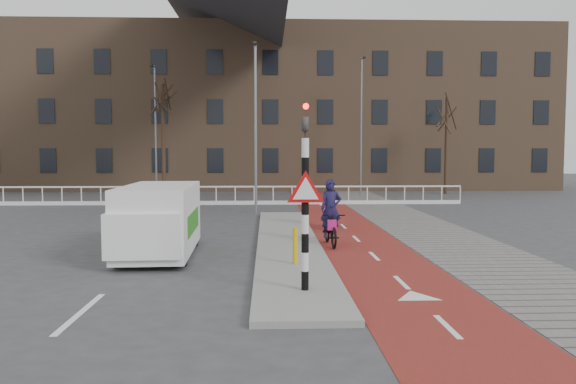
{
  "coord_description": "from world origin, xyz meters",
  "views": [
    {
      "loc": [
        -1.32,
        -12.51,
        2.73
      ],
      "look_at": [
        -0.66,
        5.0,
        1.5
      ],
      "focal_mm": 35.0,
      "sensor_mm": 36.0,
      "label": 1
    }
  ],
  "objects": [
    {
      "name": "tree_right",
      "position": [
        10.54,
        24.29,
        3.17
      ],
      "size": [
        0.21,
        0.21,
        6.35
      ],
      "primitive_type": "cylinder",
      "color": "black",
      "rests_on": "ground"
    },
    {
      "name": "streetlight_left",
      "position": [
        -8.31,
        23.17,
        4.08
      ],
      "size": [
        0.12,
        0.12,
        8.15
      ],
      "primitive_type": "cylinder",
      "color": "slate",
      "rests_on": "ground"
    },
    {
      "name": "bollard",
      "position": [
        -0.66,
        0.52,
        0.55
      ],
      "size": [
        0.12,
        0.12,
        0.85
      ],
      "primitive_type": "cylinder",
      "color": "gold",
      "rests_on": "curb_island"
    },
    {
      "name": "railing",
      "position": [
        -5.0,
        17.0,
        0.31
      ],
      "size": [
        28.0,
        0.1,
        0.99
      ],
      "color": "silver",
      "rests_on": "ground"
    },
    {
      "name": "streetlight_near",
      "position": [
        -1.83,
        12.9,
        3.78
      ],
      "size": [
        0.12,
        0.12,
        7.57
      ],
      "primitive_type": "cylinder",
      "color": "slate",
      "rests_on": "ground"
    },
    {
      "name": "van",
      "position": [
        -4.16,
        2.38,
        0.99
      ],
      "size": [
        1.9,
        4.41,
        1.87
      ],
      "rotation": [
        0.0,
        0.0,
        0.04
      ],
      "color": "white",
      "rests_on": "ground"
    },
    {
      "name": "tree_mid",
      "position": [
        -7.69,
        22.35,
        3.46
      ],
      "size": [
        0.24,
        0.24,
        6.92
      ],
      "primitive_type": "cylinder",
      "color": "black",
      "rests_on": "ground"
    },
    {
      "name": "bike_lane",
      "position": [
        1.5,
        10.0,
        0.01
      ],
      "size": [
        2.5,
        60.0,
        0.01
      ],
      "primitive_type": "cube",
      "color": "maroon",
      "rests_on": "ground"
    },
    {
      "name": "ground",
      "position": [
        0.0,
        0.0,
        0.0
      ],
      "size": [
        120.0,
        120.0,
        0.0
      ],
      "primitive_type": "plane",
      "color": "#38383A",
      "rests_on": "ground"
    },
    {
      "name": "streetlight_right",
      "position": [
        4.9,
        24.48,
        4.47
      ],
      "size": [
        0.12,
        0.12,
        8.95
      ],
      "primitive_type": "cylinder",
      "color": "slate",
      "rests_on": "ground"
    },
    {
      "name": "traffic_signal",
      "position": [
        -0.6,
        -2.02,
        1.99
      ],
      "size": [
        0.8,
        0.8,
        3.68
      ],
      "color": "black",
      "rests_on": "curb_island"
    },
    {
      "name": "cyclist_near",
      "position": [
        0.55,
        3.76,
        0.65
      ],
      "size": [
        0.74,
        1.88,
        1.92
      ],
      "rotation": [
        0.0,
        0.0,
        0.06
      ],
      "color": "black",
      "rests_on": "bike_lane"
    },
    {
      "name": "townhouse_row",
      "position": [
        -3.0,
        32.0,
        7.81
      ],
      "size": [
        46.0,
        10.0,
        15.9
      ],
      "color": "#7F6047",
      "rests_on": "ground"
    },
    {
      "name": "curb_island",
      "position": [
        -0.7,
        4.0,
        0.06
      ],
      "size": [
        1.8,
        16.0,
        0.12
      ],
      "primitive_type": "cube",
      "color": "gray",
      "rests_on": "ground"
    },
    {
      "name": "sidewalk",
      "position": [
        4.3,
        10.0,
        0.01
      ],
      "size": [
        3.0,
        60.0,
        0.01
      ],
      "primitive_type": "cube",
      "color": "slate",
      "rests_on": "ground"
    },
    {
      "name": "cyclist_far",
      "position": [
        0.99,
        7.47,
        0.74
      ],
      "size": [
        0.83,
        1.67,
        1.76
      ],
      "rotation": [
        0.0,
        0.0,
        -0.18
      ],
      "color": "black",
      "rests_on": "bike_lane"
    }
  ]
}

